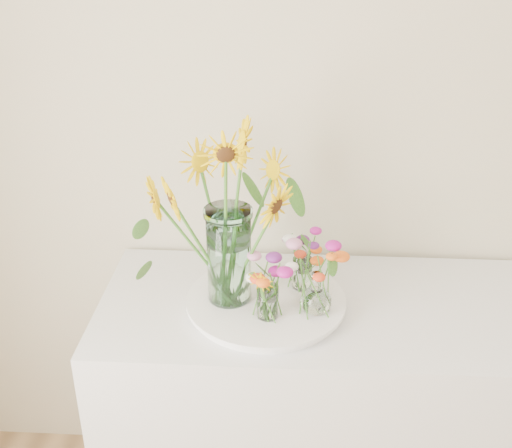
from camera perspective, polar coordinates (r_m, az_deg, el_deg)
name	(u,v)px	position (r m, az deg, el deg)	size (l,w,h in m)	color
counter	(326,419)	(2.22, 6.25, -16.84)	(1.40, 0.60, 0.90)	white
tray	(266,303)	(1.90, 0.89, -7.07)	(0.44, 0.44, 0.03)	white
mason_jar	(229,255)	(1.83, -2.42, -2.80)	(0.13, 0.13, 0.29)	#C1FBE8
sunflower_bouquet	(228,213)	(1.76, -2.50, 1.01)	(0.73, 0.73, 0.56)	yellow
small_vase_a	(268,302)	(1.79, 1.04, -6.96)	(0.06, 0.06, 0.10)	white
wildflower_posy_a	(268,288)	(1.77, 1.05, -5.75)	(0.17, 0.17, 0.19)	orange
small_vase_b	(316,293)	(1.82, 5.39, -6.11)	(0.09, 0.09, 0.13)	white
wildflower_posy_b	(317,279)	(1.79, 5.45, -4.91)	(0.21, 0.21, 0.22)	orange
small_vase_c	(302,273)	(1.93, 4.13, -4.40)	(0.06, 0.06, 0.10)	white
wildflower_posy_c	(303,260)	(1.91, 4.17, -3.25)	(0.18, 0.18, 0.19)	orange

